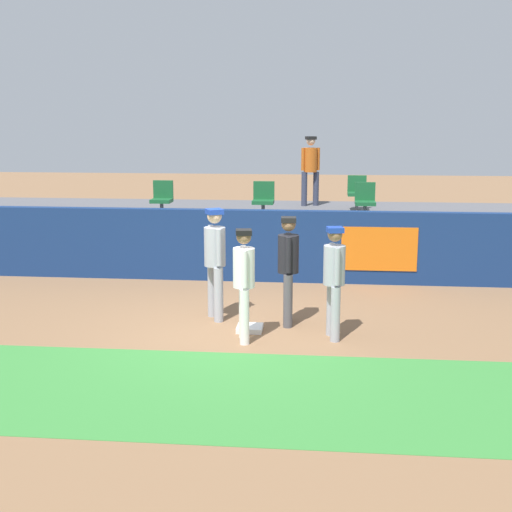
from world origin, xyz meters
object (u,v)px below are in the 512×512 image
(player_runner_visitor, at_px, (215,256))
(seat_back_right, at_px, (357,191))
(seat_front_right, at_px, (365,200))
(player_umpire, at_px, (288,263))
(first_base, at_px, (250,328))
(player_coach_visitor, at_px, (334,275))
(seat_front_center, at_px, (263,198))
(player_fielder_home, at_px, (244,277))
(spectator_hooded, at_px, (310,166))
(seat_front_left, at_px, (162,197))

(player_runner_visitor, distance_m, seat_back_right, 6.55)
(player_runner_visitor, relative_size, seat_front_right, 2.20)
(seat_front_right, bearing_deg, player_umpire, -108.32)
(first_base, bearing_deg, player_runner_visitor, 137.11)
(player_coach_visitor, distance_m, seat_front_center, 5.28)
(player_fielder_home, distance_m, seat_back_right, 7.37)
(player_coach_visitor, distance_m, spectator_hooded, 7.64)
(player_umpire, xyz_separation_m, seat_back_right, (1.36, 6.20, 0.51))
(first_base, xyz_separation_m, seat_front_right, (2.03, 4.79, 1.49))
(player_umpire, xyz_separation_m, seat_front_right, (1.46, 4.40, 0.51))
(player_coach_visitor, bearing_deg, seat_back_right, 163.58)
(player_runner_visitor, xyz_separation_m, player_umpire, (1.21, -0.19, -0.05))
(player_runner_visitor, relative_size, seat_front_left, 2.20)
(player_coach_visitor, distance_m, seat_front_right, 5.11)
(player_runner_visitor, distance_m, seat_front_center, 4.25)
(seat_front_center, bearing_deg, seat_front_left, -179.99)
(seat_front_right, bearing_deg, seat_back_right, 92.97)
(seat_front_center, bearing_deg, player_runner_visitor, -95.85)
(seat_back_right, distance_m, spectator_hooded, 1.47)
(player_umpire, distance_m, seat_back_right, 6.36)
(player_fielder_home, xyz_separation_m, spectator_hooded, (0.81, 7.80, 1.10))
(player_coach_visitor, bearing_deg, seat_front_right, 160.63)
(seat_front_left, height_order, spectator_hooded, spectator_hooded)
(player_runner_visitor, xyz_separation_m, spectator_hooded, (1.42, 6.72, 1.01))
(player_coach_visitor, bearing_deg, seat_front_center, -174.41)
(player_coach_visitor, bearing_deg, player_fielder_home, -90.40)
(seat_front_right, bearing_deg, seat_front_left, 180.00)
(spectator_hooded, bearing_deg, player_coach_visitor, 74.66)
(seat_front_center, bearing_deg, first_base, -87.53)
(player_coach_visitor, height_order, player_umpire, player_umpire)
(first_base, height_order, seat_front_right, seat_front_right)
(player_runner_visitor, height_order, seat_front_left, seat_front_left)
(player_umpire, distance_m, seat_front_left, 5.39)
(player_fielder_home, distance_m, seat_front_right, 5.70)
(seat_front_center, bearing_deg, seat_front_right, -0.01)
(first_base, xyz_separation_m, player_runner_visitor, (-0.64, 0.59, 1.03))
(seat_front_center, xyz_separation_m, seat_front_left, (-2.29, -0.00, -0.00))
(player_runner_visitor, height_order, seat_back_right, seat_back_right)
(player_fielder_home, bearing_deg, player_runner_visitor, -159.66)
(player_runner_visitor, height_order, player_coach_visitor, player_runner_visitor)
(player_runner_visitor, bearing_deg, seat_back_right, 129.60)
(first_base, xyz_separation_m, player_fielder_home, (-0.03, -0.49, 0.94))
(player_runner_visitor, bearing_deg, seat_front_right, 120.40)
(seat_front_right, relative_size, seat_back_right, 1.00)
(player_fielder_home, relative_size, player_coach_visitor, 0.99)
(first_base, relative_size, spectator_hooded, 0.23)
(player_fielder_home, height_order, spectator_hooded, spectator_hooded)
(seat_back_right, bearing_deg, player_umpire, -102.40)
(player_umpire, height_order, seat_back_right, seat_back_right)
(seat_back_right, bearing_deg, seat_front_right, -87.03)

